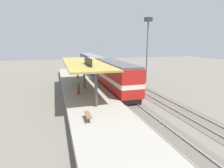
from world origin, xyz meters
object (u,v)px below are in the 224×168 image
at_px(locomotive, 115,76).
at_px(light_mast, 148,37).
at_px(passenger_carriage_single, 92,64).
at_px(person_waiting, 78,87).
at_px(platform_bench, 88,115).

relative_size(locomotive, light_mast, 1.23).
bearing_deg(locomotive, passenger_carriage_single, 90.00).
relative_size(locomotive, person_waiting, 8.44).
bearing_deg(locomotive, light_mast, 32.63).
bearing_deg(person_waiting, platform_bench, -91.32).
bearing_deg(light_mast, locomotive, -147.37).
xyz_separation_m(passenger_carriage_single, person_waiting, (-5.81, -21.09, -0.46)).
distance_m(platform_bench, locomotive, 12.92).
bearing_deg(platform_bench, passenger_carriage_single, 78.46).
xyz_separation_m(light_mast, person_waiting, (-13.61, -8.09, -6.54)).
bearing_deg(platform_bench, locomotive, 62.23).
xyz_separation_m(platform_bench, person_waiting, (0.19, 8.30, 0.51)).
bearing_deg(passenger_carriage_single, light_mast, -59.05).
height_order(passenger_carriage_single, person_waiting, passenger_carriage_single).
bearing_deg(platform_bench, person_waiting, 88.68).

